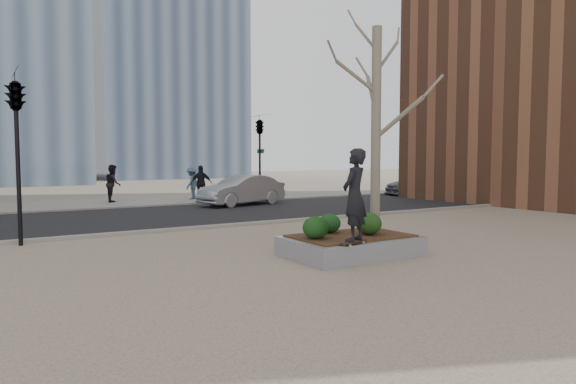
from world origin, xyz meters
TOP-DOWN VIEW (x-y plane):
  - ground at (0.00, 0.00)m, footprint 120.00×120.00m
  - street at (0.00, 10.00)m, footprint 60.00×8.00m
  - far_sidewalk at (0.00, 17.00)m, footprint 60.00×6.00m
  - planter at (1.00, 0.00)m, footprint 3.00×2.00m
  - planter_mulch at (1.00, 0.00)m, footprint 2.70×1.70m
  - sycamore_tree at (2.00, 0.30)m, footprint 2.80×2.80m
  - shrub_left at (-0.01, -0.01)m, footprint 0.59×0.59m
  - shrub_middle at (0.77, 0.53)m, footprint 0.54×0.54m
  - shrub_right at (1.39, -0.18)m, footprint 0.62×0.62m
  - skateboard at (0.39, -0.88)m, footprint 0.80×0.43m
  - skateboarder at (0.39, -0.88)m, footprint 0.86×0.76m
  - car_silver at (4.38, 12.47)m, footprint 4.55×2.48m
  - car_third at (16.44, 12.74)m, footprint 4.67×2.50m
  - pedestrian_a at (-0.50, 17.19)m, footprint 0.89×1.05m
  - pedestrian_b at (3.49, 16.72)m, footprint 1.24×1.25m
  - pedestrian_c at (3.37, 15.07)m, footprint 1.16×0.70m
  - traffic_light_near at (-5.50, 5.60)m, footprint 0.60×2.48m
  - traffic_light_far at (6.50, 14.60)m, footprint 0.60×2.48m

SIDE VIEW (x-z plane):
  - ground at x=0.00m, z-range 0.00..0.00m
  - street at x=0.00m, z-range 0.00..0.02m
  - far_sidewalk at x=0.00m, z-range 0.00..0.02m
  - planter at x=1.00m, z-range 0.00..0.45m
  - planter_mulch at x=1.00m, z-range 0.45..0.49m
  - skateboard at x=0.39m, z-range 0.45..0.53m
  - car_third at x=16.44m, z-range 0.02..1.31m
  - shrub_middle at x=0.77m, z-range 0.49..0.95m
  - car_silver at x=4.38m, z-range 0.02..1.44m
  - shrub_left at x=-0.01m, z-range 0.49..0.99m
  - shrub_right at x=1.39m, z-range 0.49..1.01m
  - pedestrian_b at x=3.49m, z-range 0.02..1.75m
  - pedestrian_c at x=3.37m, z-range 0.02..1.87m
  - pedestrian_a at x=-0.50m, z-range 0.02..1.91m
  - skateboarder at x=0.39m, z-range 0.53..2.50m
  - traffic_light_near at x=-5.50m, z-range 0.00..4.50m
  - traffic_light_far at x=6.50m, z-range 0.00..4.50m
  - sycamore_tree at x=2.00m, z-range 0.49..7.09m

